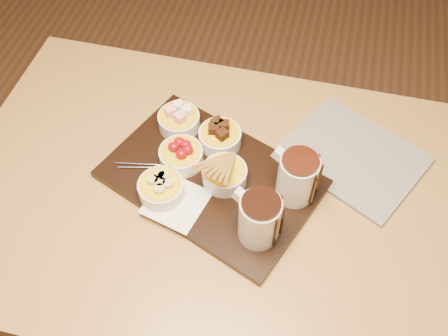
% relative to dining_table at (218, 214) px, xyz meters
% --- Properties ---
extents(ground, '(5.00, 5.00, 0.00)m').
position_rel_dining_table_xyz_m(ground, '(0.00, 0.00, -0.65)').
color(ground, '#55341D').
rests_on(ground, ground).
extents(dining_table, '(1.20, 0.80, 0.75)m').
position_rel_dining_table_xyz_m(dining_table, '(0.00, 0.00, 0.00)').
color(dining_table, '#A27A3C').
rests_on(dining_table, ground).
extents(serving_board, '(0.54, 0.45, 0.02)m').
position_rel_dining_table_xyz_m(serving_board, '(-0.02, 0.02, 0.11)').
color(serving_board, black).
rests_on(serving_board, dining_table).
extents(napkin, '(0.15, 0.15, 0.00)m').
position_rel_dining_table_xyz_m(napkin, '(-0.08, -0.06, 0.12)').
color(napkin, white).
rests_on(napkin, serving_board).
extents(bowl_marshmallows, '(0.10, 0.10, 0.04)m').
position_rel_dining_table_xyz_m(bowl_marshmallows, '(-0.13, 0.15, 0.14)').
color(bowl_marshmallows, silver).
rests_on(bowl_marshmallows, serving_board).
extents(bowl_cake, '(0.10, 0.10, 0.04)m').
position_rel_dining_table_xyz_m(bowl_cake, '(-0.03, 0.12, 0.14)').
color(bowl_cake, silver).
rests_on(bowl_cake, serving_board).
extents(bowl_strawberries, '(0.10, 0.10, 0.04)m').
position_rel_dining_table_xyz_m(bowl_strawberries, '(-0.10, 0.05, 0.14)').
color(bowl_strawberries, silver).
rests_on(bowl_strawberries, serving_board).
extents(bowl_biscotti, '(0.10, 0.10, 0.04)m').
position_rel_dining_table_xyz_m(bowl_biscotti, '(0.01, 0.02, 0.14)').
color(bowl_biscotti, silver).
rests_on(bowl_biscotti, serving_board).
extents(bowl_bananas, '(0.10, 0.10, 0.04)m').
position_rel_dining_table_xyz_m(bowl_bananas, '(-0.11, -0.05, 0.14)').
color(bowl_bananas, silver).
rests_on(bowl_bananas, serving_board).
extents(pitcher_dark_chocolate, '(0.11, 0.11, 0.12)m').
position_rel_dining_table_xyz_m(pitcher_dark_chocolate, '(0.11, -0.09, 0.17)').
color(pitcher_dark_chocolate, silver).
rests_on(pitcher_dark_chocolate, serving_board).
extents(pitcher_milk_chocolate, '(0.11, 0.11, 0.12)m').
position_rel_dining_table_xyz_m(pitcher_milk_chocolate, '(0.17, 0.02, 0.17)').
color(pitcher_milk_chocolate, silver).
rests_on(pitcher_milk_chocolate, serving_board).
extents(fondue_skewers, '(0.08, 0.26, 0.01)m').
position_rel_dining_table_xyz_m(fondue_skewers, '(-0.12, 0.03, 0.12)').
color(fondue_skewers, silver).
rests_on(fondue_skewers, serving_board).
extents(newspaper, '(0.38, 0.35, 0.01)m').
position_rel_dining_table_xyz_m(newspaper, '(0.28, 0.17, 0.10)').
color(newspaper, beige).
rests_on(newspaper, dining_table).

